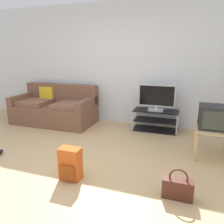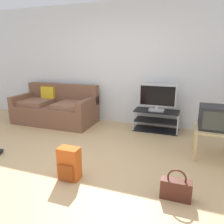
{
  "view_description": "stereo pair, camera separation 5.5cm",
  "coord_description": "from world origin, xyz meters",
  "px_view_note": "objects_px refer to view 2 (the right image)",
  "views": [
    {
      "loc": [
        1.49,
        -2.38,
        1.59
      ],
      "look_at": [
        0.34,
        1.0,
        0.63
      ],
      "focal_mm": 34.54,
      "sensor_mm": 36.0,
      "label": 1
    },
    {
      "loc": [
        1.54,
        -2.36,
        1.59
      ],
      "look_at": [
        0.34,
        1.0,
        0.63
      ],
      "focal_mm": 34.54,
      "sensor_mm": 36.0,
      "label": 2
    }
  ],
  "objects_px": {
    "flat_tv": "(157,98)",
    "crt_tv": "(215,117)",
    "couch": "(56,109)",
    "tv_stand": "(156,120)",
    "handbag": "(176,189)",
    "backpack": "(69,164)",
    "side_table": "(213,133)"
  },
  "relations": [
    {
      "from": "side_table",
      "to": "crt_tv",
      "type": "height_order",
      "value": "crt_tv"
    },
    {
      "from": "side_table",
      "to": "handbag",
      "type": "relative_size",
      "value": 1.5
    },
    {
      "from": "couch",
      "to": "side_table",
      "type": "height_order",
      "value": "couch"
    },
    {
      "from": "flat_tv",
      "to": "handbag",
      "type": "relative_size",
      "value": 2.08
    },
    {
      "from": "backpack",
      "to": "tv_stand",
      "type": "bearing_deg",
      "value": 44.51
    },
    {
      "from": "side_table",
      "to": "handbag",
      "type": "height_order",
      "value": "side_table"
    },
    {
      "from": "tv_stand",
      "to": "couch",
      "type": "bearing_deg",
      "value": -175.2
    },
    {
      "from": "couch",
      "to": "tv_stand",
      "type": "height_order",
      "value": "couch"
    },
    {
      "from": "crt_tv",
      "to": "backpack",
      "type": "distance_m",
      "value": 2.27
    },
    {
      "from": "couch",
      "to": "flat_tv",
      "type": "distance_m",
      "value": 2.39
    },
    {
      "from": "handbag",
      "to": "flat_tv",
      "type": "bearing_deg",
      "value": 104.13
    },
    {
      "from": "side_table",
      "to": "crt_tv",
      "type": "bearing_deg",
      "value": 90.0
    },
    {
      "from": "tv_stand",
      "to": "handbag",
      "type": "bearing_deg",
      "value": -76.01
    },
    {
      "from": "flat_tv",
      "to": "crt_tv",
      "type": "distance_m",
      "value": 1.37
    },
    {
      "from": "tv_stand",
      "to": "flat_tv",
      "type": "relative_size",
      "value": 1.22
    },
    {
      "from": "tv_stand",
      "to": "side_table",
      "type": "bearing_deg",
      "value": -43.67
    },
    {
      "from": "flat_tv",
      "to": "handbag",
      "type": "xyz_separation_m",
      "value": [
        0.55,
        -2.2,
        -0.59
      ]
    },
    {
      "from": "handbag",
      "to": "crt_tv",
      "type": "bearing_deg",
      "value": 70.39
    },
    {
      "from": "couch",
      "to": "flat_tv",
      "type": "xyz_separation_m",
      "value": [
        2.35,
        0.18,
        0.38
      ]
    },
    {
      "from": "backpack",
      "to": "handbag",
      "type": "xyz_separation_m",
      "value": [
        1.34,
        0.04,
        -0.08
      ]
    },
    {
      "from": "couch",
      "to": "flat_tv",
      "type": "relative_size",
      "value": 2.46
    },
    {
      "from": "flat_tv",
      "to": "crt_tv",
      "type": "height_order",
      "value": "flat_tv"
    },
    {
      "from": "flat_tv",
      "to": "handbag",
      "type": "distance_m",
      "value": 2.34
    },
    {
      "from": "side_table",
      "to": "backpack",
      "type": "height_order",
      "value": "side_table"
    },
    {
      "from": "side_table",
      "to": "handbag",
      "type": "bearing_deg",
      "value": -109.84
    },
    {
      "from": "tv_stand",
      "to": "side_table",
      "type": "relative_size",
      "value": 1.7
    },
    {
      "from": "flat_tv",
      "to": "side_table",
      "type": "xyz_separation_m",
      "value": [
        1.01,
        -0.94,
        -0.31
      ]
    },
    {
      "from": "couch",
      "to": "backpack",
      "type": "height_order",
      "value": "couch"
    },
    {
      "from": "tv_stand",
      "to": "handbag",
      "type": "relative_size",
      "value": 2.54
    },
    {
      "from": "crt_tv",
      "to": "handbag",
      "type": "relative_size",
      "value": 1.22
    },
    {
      "from": "tv_stand",
      "to": "backpack",
      "type": "bearing_deg",
      "value": -109.31
    },
    {
      "from": "couch",
      "to": "flat_tv",
      "type": "height_order",
      "value": "flat_tv"
    }
  ]
}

